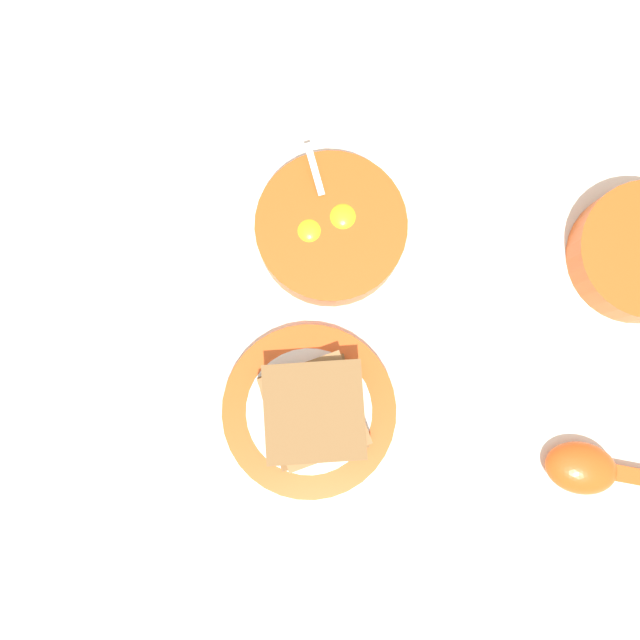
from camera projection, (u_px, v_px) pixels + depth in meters
ground_plane at (395, 404)px, 0.80m from camera, size 3.00×3.00×0.00m
egg_bowl at (331, 230)px, 0.80m from camera, size 0.16×0.16×0.08m
toast_plate at (309, 411)px, 0.80m from camera, size 0.19×0.19×0.02m
toast_sandwich at (314, 412)px, 0.77m from camera, size 0.14×0.13×0.04m
soup_spoon at (594, 469)px, 0.78m from camera, size 0.06×0.18×0.03m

